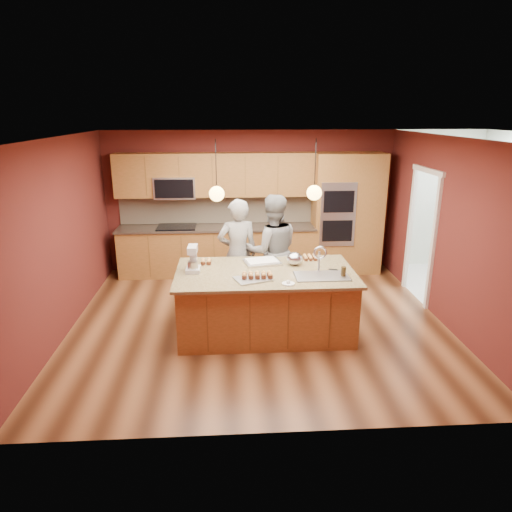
{
  "coord_description": "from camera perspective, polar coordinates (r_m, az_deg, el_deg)",
  "views": [
    {
      "loc": [
        -0.43,
        -6.24,
        3.04
      ],
      "look_at": [
        -0.04,
        -0.1,
        1.07
      ],
      "focal_mm": 32.0,
      "sensor_mm": 36.0,
      "label": 1
    }
  ],
  "objects": [
    {
      "name": "dryer",
      "position": [
        9.44,
        25.79,
        0.19
      ],
      "size": [
        0.64,
        0.66,
        0.96
      ],
      "primitive_type": "cube",
      "rotation": [
        0.0,
        0.0,
        0.08
      ],
      "color": "silver",
      "rests_on": "floor"
    },
    {
      "name": "laundry_room",
      "position": [
        8.91,
        29.23,
        8.49
      ],
      "size": [
        2.6,
        2.7,
        2.7
      ],
      "color": "silver",
      "rests_on": "ground"
    },
    {
      "name": "mixing_bowl",
      "position": [
        6.59,
        4.85,
        -0.34
      ],
      "size": [
        0.23,
        0.23,
        0.19
      ],
      "primitive_type": "ellipsoid",
      "color": "silver",
      "rests_on": "island"
    },
    {
      "name": "cooling_rack",
      "position": [
        6.01,
        -0.39,
        -2.87
      ],
      "size": [
        0.54,
        0.46,
        0.02
      ],
      "primitive_type": "cube",
      "rotation": [
        0.0,
        0.0,
        0.34
      ],
      "color": "#ACAFB3",
      "rests_on": "island"
    },
    {
      "name": "doorway_trim",
      "position": [
        7.97,
        19.91,
        2.2
      ],
      "size": [
        0.08,
        1.11,
        2.2
      ],
      "primitive_type": null,
      "color": "white",
      "rests_on": "wall_right"
    },
    {
      "name": "floor",
      "position": [
        6.95,
        0.31,
        -8.18
      ],
      "size": [
        5.5,
        5.5,
        0.0
      ],
      "primitive_type": "plane",
      "color": "#412212",
      "rests_on": "ground"
    },
    {
      "name": "sheet_cake",
      "position": [
        6.66,
        0.77,
        -0.71
      ],
      "size": [
        0.57,
        0.47,
        0.05
      ],
      "rotation": [
        0.0,
        0.0,
        0.21
      ],
      "color": "silver",
      "rests_on": "island"
    },
    {
      "name": "wall_left",
      "position": [
        6.87,
        -23.23,
        2.04
      ],
      "size": [
        0.0,
        5.0,
        5.0
      ],
      "primitive_type": "plane",
      "rotation": [
        1.57,
        0.0,
        1.57
      ],
      "color": "#551C18",
      "rests_on": "ground"
    },
    {
      "name": "wall_right",
      "position": [
        7.21,
        22.74,
        2.78
      ],
      "size": [
        0.0,
        5.0,
        5.0
      ],
      "primitive_type": "plane",
      "rotation": [
        1.57,
        0.0,
        -1.57
      ],
      "color": "#551C18",
      "rests_on": "ground"
    },
    {
      "name": "oven_column",
      "position": [
        8.94,
        11.28,
        5.19
      ],
      "size": [
        1.3,
        0.62,
        2.3
      ],
      "color": "brown",
      "rests_on": "floor"
    },
    {
      "name": "tumbler",
      "position": [
        6.23,
        10.87,
        -1.93
      ],
      "size": [
        0.07,
        0.07,
        0.13
      ],
      "primitive_type": "cylinder",
      "color": "#322510",
      "rests_on": "island"
    },
    {
      "name": "ceiling",
      "position": [
        6.27,
        0.35,
        14.63
      ],
      "size": [
        5.5,
        5.5,
        0.0
      ],
      "primitive_type": "plane",
      "rotation": [
        3.14,
        0.0,
        0.0
      ],
      "color": "silver",
      "rests_on": "ground"
    },
    {
      "name": "stand_mixer",
      "position": [
        6.34,
        -7.88,
        -0.55
      ],
      "size": [
        0.2,
        0.27,
        0.36
      ],
      "rotation": [
        0.0,
        0.0,
        -0.03
      ],
      "color": "silver",
      "rests_on": "island"
    },
    {
      "name": "pendant_left",
      "position": [
        6.03,
        -4.93,
        7.79
      ],
      "size": [
        0.2,
        0.2,
        0.8
      ],
      "color": "black",
      "rests_on": "ceiling"
    },
    {
      "name": "person_left",
      "position": [
        7.21,
        -2.29,
        0.29
      ],
      "size": [
        0.7,
        0.51,
        1.76
      ],
      "primitive_type": "imported",
      "rotation": [
        0.0,
        0.0,
        3.29
      ],
      "color": "black",
      "rests_on": "floor"
    },
    {
      "name": "phone",
      "position": [
        6.46,
        9.63,
        -1.71
      ],
      "size": [
        0.13,
        0.09,
        0.01
      ],
      "primitive_type": "cube",
      "rotation": [
        0.0,
        0.0,
        -0.23
      ],
      "color": "black",
      "rests_on": "island"
    },
    {
      "name": "pendant_right",
      "position": [
        6.14,
        7.29,
        7.89
      ],
      "size": [
        0.2,
        0.2,
        0.8
      ],
      "color": "black",
      "rests_on": "ceiling"
    },
    {
      "name": "cupcakes_left",
      "position": [
        6.66,
        -6.27,
        -0.67
      ],
      "size": [
        0.17,
        0.17,
        0.08
      ],
      "primitive_type": null,
      "color": "#D99B51",
      "rests_on": "island"
    },
    {
      "name": "cabinet_run",
      "position": [
        8.74,
        -5.15,
        4.05
      ],
      "size": [
        3.74,
        0.64,
        2.3
      ],
      "color": "brown",
      "rests_on": "floor"
    },
    {
      "name": "wall_back",
      "position": [
        8.91,
        -0.78,
        6.8
      ],
      "size": [
        5.5,
        0.0,
        5.5
      ],
      "primitive_type": "plane",
      "rotation": [
        1.57,
        0.0,
        0.0
      ],
      "color": "#551C18",
      "rests_on": "ground"
    },
    {
      "name": "person_right",
      "position": [
        7.24,
        2.03,
        0.6
      ],
      "size": [
        0.94,
        0.76,
        1.82
      ],
      "primitive_type": "imported",
      "rotation": [
        0.0,
        0.0,
        3.22
      ],
      "color": "gray",
      "rests_on": "floor"
    },
    {
      "name": "cupcakes_right",
      "position": [
        6.87,
        6.76,
        -0.16
      ],
      "size": [
        0.22,
        0.22,
        0.06
      ],
      "primitive_type": null,
      "color": "#D99B51",
      "rests_on": "island"
    },
    {
      "name": "plate",
      "position": [
        5.88,
        4.06,
        -3.46
      ],
      "size": [
        0.16,
        0.16,
        0.01
      ],
      "primitive_type": "cylinder",
      "color": "white",
      "rests_on": "island"
    },
    {
      "name": "cupcakes_rack",
      "position": [
        6.02,
        0.14,
        -2.38
      ],
      "size": [
        0.42,
        0.17,
        0.08
      ],
      "primitive_type": null,
      "color": "#D99B51",
      "rests_on": "island"
    },
    {
      "name": "wall_front",
      "position": [
        4.13,
        2.72,
        -6.43
      ],
      "size": [
        5.5,
        0.0,
        5.5
      ],
      "primitive_type": "plane",
      "rotation": [
        -1.57,
        0.0,
        0.0
      ],
      "color": "#551C18",
      "rests_on": "ground"
    },
    {
      "name": "island",
      "position": [
        6.49,
        1.28,
        -5.63
      ],
      "size": [
        2.48,
        1.39,
        1.29
      ],
      "color": "brown",
      "rests_on": "floor"
    },
    {
      "name": "washer",
      "position": [
        8.78,
        28.38,
        -1.46
      ],
      "size": [
        0.76,
        0.77,
        0.95
      ],
      "primitive_type": "cube",
      "rotation": [
        0.0,
        0.0,
        -0.34
      ],
      "color": "silver",
      "rests_on": "floor"
    }
  ]
}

